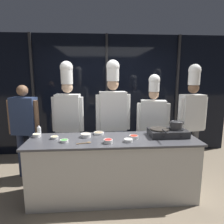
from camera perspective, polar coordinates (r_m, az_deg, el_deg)
The scene contains 21 objects.
ground_plane at distance 3.31m, azimuth 0.36°, elevation -22.60°, with size 24.00×24.00×0.00m, color #7F705B.
window_wall_back at distance 4.61m, azimuth -1.47°, elevation 4.72°, with size 5.76×0.09×2.70m.
demo_counter at distance 3.09m, azimuth 0.36°, elevation -15.57°, with size 2.45×0.73×0.90m.
portable_stove at distance 3.15m, azimuth 15.64°, elevation -5.67°, with size 0.56×0.37×0.11m.
frying_pan at distance 3.08m, azimuth 13.50°, elevation -4.45°, with size 0.29×0.50×0.04m.
stock_pot at distance 3.17m, azimuth 17.92°, elevation -3.53°, with size 0.21×0.18×0.11m.
squeeze_bottle_clear at distance 3.27m, azimuth -20.12°, elevation -4.95°, with size 0.06×0.06×0.16m.
prep_bowl_mushrooms at distance 3.14m, azimuth -3.80°, elevation -6.02°, with size 0.16×0.16×0.04m.
prep_bowl_chicken at distance 3.01m, azimuth -7.48°, elevation -6.56°, with size 0.16×0.16×0.05m.
prep_bowl_rice at distance 2.79m, azimuth 4.68°, elevation -8.02°, with size 0.12×0.12×0.04m.
prep_bowl_chili_flakes at distance 2.94m, azimuth 6.24°, elevation -7.04°, with size 0.14×0.14×0.05m.
prep_bowl_bell_pepper at distance 2.73m, azimuth -1.13°, elevation -8.27°, with size 0.13×0.13×0.05m.
prep_bowl_ginger at distance 3.03m, azimuth -16.10°, elevation -6.97°, with size 0.11×0.11×0.04m.
prep_bowl_scallions at distance 2.85m, azimuth -13.51°, elevation -7.98°, with size 0.12×0.12×0.04m.
prep_bowl_noodles at distance 3.19m, azimuth -20.71°, elevation -6.21°, with size 0.12×0.12×0.05m.
serving_spoon_slotted at distance 2.75m, azimuth -7.31°, elevation -8.71°, with size 0.20×0.08×0.02m.
person_guest at distance 3.78m, azimuth -23.67°, elevation -2.78°, with size 0.55×0.29×1.65m.
chef_head at distance 3.61m, azimuth -12.45°, elevation 0.31°, with size 0.56×0.26×2.05m.
chef_sous at distance 3.53m, azimuth 0.25°, elevation 0.46°, with size 0.61×0.27×2.07m.
chef_line at distance 3.74m, azimuth 11.61°, elevation -1.65°, with size 0.59×0.31×1.83m.
chef_pastry at distance 3.92m, azimuth 21.85°, elevation 0.23°, with size 0.56×0.29×2.00m.
Camera 1 is at (-0.23, -2.77, 1.79)m, focal length 32.00 mm.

